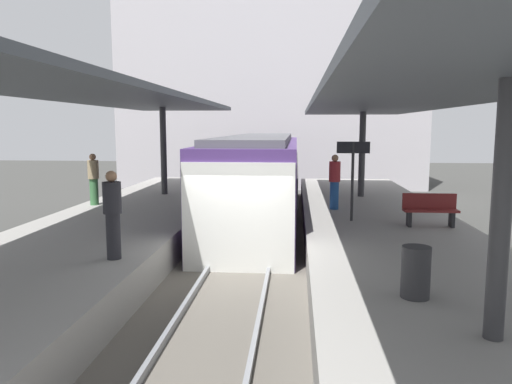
# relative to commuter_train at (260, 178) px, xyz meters

# --- Properties ---
(ground_plane) EXTENTS (80.00, 80.00, 0.00)m
(ground_plane) POSITION_rel_commuter_train_xyz_m (0.00, -6.92, -1.73)
(ground_plane) COLOR #383835
(platform_left) EXTENTS (4.40, 28.00, 1.00)m
(platform_left) POSITION_rel_commuter_train_xyz_m (-3.80, -6.92, -1.23)
(platform_left) COLOR gray
(platform_left) RESTS_ON ground_plane
(platform_right) EXTENTS (4.40, 28.00, 1.00)m
(platform_right) POSITION_rel_commuter_train_xyz_m (3.80, -6.92, -1.23)
(platform_right) COLOR gray
(platform_right) RESTS_ON ground_plane
(track_ballast) EXTENTS (3.20, 28.00, 0.20)m
(track_ballast) POSITION_rel_commuter_train_xyz_m (0.00, -6.92, -1.63)
(track_ballast) COLOR #59544C
(track_ballast) RESTS_ON ground_plane
(rail_near_side) EXTENTS (0.08, 28.00, 0.14)m
(rail_near_side) POSITION_rel_commuter_train_xyz_m (-0.72, -6.92, -1.46)
(rail_near_side) COLOR slate
(rail_near_side) RESTS_ON track_ballast
(rail_far_side) EXTENTS (0.08, 28.00, 0.14)m
(rail_far_side) POSITION_rel_commuter_train_xyz_m (0.72, -6.92, -1.46)
(rail_far_side) COLOR slate
(rail_far_side) RESTS_ON track_ballast
(commuter_train) EXTENTS (2.78, 13.51, 3.10)m
(commuter_train) POSITION_rel_commuter_train_xyz_m (0.00, 0.00, 0.00)
(commuter_train) COLOR #472D6B
(commuter_train) RESTS_ON track_ballast
(canopy_left) EXTENTS (4.18, 21.00, 3.53)m
(canopy_left) POSITION_rel_commuter_train_xyz_m (-3.80, -5.52, 2.68)
(canopy_left) COLOR #333335
(canopy_left) RESTS_ON platform_left
(canopy_right) EXTENTS (4.18, 21.00, 3.33)m
(canopy_right) POSITION_rel_commuter_train_xyz_m (3.80, -5.52, 2.48)
(canopy_right) COLOR #333335
(canopy_right) RESTS_ON platform_right
(platform_bench) EXTENTS (1.40, 0.41, 0.86)m
(platform_bench) POSITION_rel_commuter_train_xyz_m (4.88, -4.77, -0.26)
(platform_bench) COLOR black
(platform_bench) RESTS_ON platform_right
(platform_sign) EXTENTS (0.90, 0.08, 2.21)m
(platform_sign) POSITION_rel_commuter_train_xyz_m (2.90, -4.19, 0.90)
(platform_sign) COLOR #262628
(platform_sign) RESTS_ON platform_right
(litter_bin) EXTENTS (0.44, 0.44, 0.80)m
(litter_bin) POSITION_rel_commuter_train_xyz_m (3.18, -10.40, -0.33)
(litter_bin) COLOR #2D2D30
(litter_bin) RESTS_ON platform_right
(passenger_near_bench) EXTENTS (0.36, 0.36, 1.75)m
(passenger_near_bench) POSITION_rel_commuter_train_xyz_m (2.56, -2.26, 0.18)
(passenger_near_bench) COLOR navy
(passenger_near_bench) RESTS_ON platform_right
(passenger_mid_platform) EXTENTS (0.36, 0.36, 1.76)m
(passenger_mid_platform) POSITION_rel_commuter_train_xyz_m (-2.26, -8.62, 0.19)
(passenger_mid_platform) COLOR #232328
(passenger_mid_platform) RESTS_ON platform_left
(passenger_far_end) EXTENTS (0.36, 0.36, 1.73)m
(passenger_far_end) POSITION_rel_commuter_train_xyz_m (-5.44, -2.05, 0.17)
(passenger_far_end) COLOR #386B3D
(passenger_far_end) RESTS_ON platform_left
(station_building_backdrop) EXTENTS (18.00, 6.00, 11.00)m
(station_building_backdrop) POSITION_rel_commuter_train_xyz_m (-0.22, 13.08, 3.77)
(station_building_backdrop) COLOR #B7B2B7
(station_building_backdrop) RESTS_ON ground_plane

